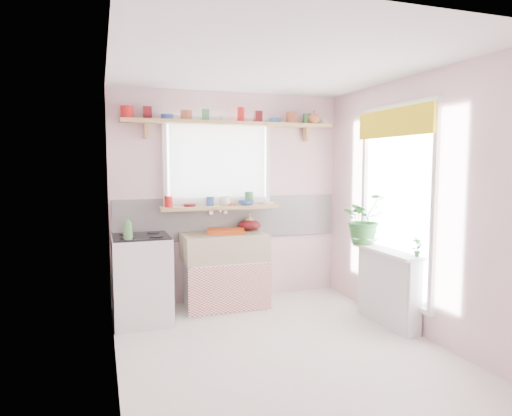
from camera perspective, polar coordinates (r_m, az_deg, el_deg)
name	(u,v)px	position (r m, az deg, el deg)	size (l,w,h in m)	color
room	(305,189)	(5.06, 6.17, 2.34)	(3.20, 3.20, 3.20)	white
sink_unit	(224,270)	(5.32, -3.96, -7.70)	(0.95, 0.65, 1.11)	white
cooker	(142,279)	(4.93, -14.07, -8.60)	(0.58, 0.58, 0.93)	white
radiator_ledge	(388,286)	(4.96, 16.12, -9.30)	(0.22, 0.95, 0.78)	white
windowsill	(220,207)	(5.39, -4.52, 0.09)	(1.40, 0.22, 0.04)	tan
pine_shelf	(232,123)	(5.41, -3.01, 10.51)	(2.52, 0.24, 0.04)	tan
shelf_crockery	(228,117)	(5.41, -3.46, 11.30)	(2.47, 0.11, 0.12)	red
sill_crockery	(216,201)	(5.37, -5.04, 0.86)	(1.35, 0.11, 0.12)	red
dish_tray	(226,231)	(5.33, -3.79, -2.88)	(0.43, 0.32, 0.04)	#DC4A13
colander	(250,225)	(5.54, -0.79, -2.11)	(0.28, 0.28, 0.13)	#590F15
jade_plant	(364,219)	(5.14, 13.34, -1.29)	(0.50, 0.43, 0.55)	#2C702D
fruit_bowl	(365,240)	(5.19, 13.43, -3.91)	(0.31, 0.31, 0.08)	silver
herb_pot	(417,247)	(4.57, 19.50, -4.63)	(0.10, 0.07, 0.19)	#265B24
soap_bottle_sink	(250,222)	(5.53, -0.79, -1.75)	(0.09, 0.09, 0.20)	#CAB85A
sill_cup	(225,201)	(5.33, -3.92, 0.84)	(0.14, 0.14, 0.11)	beige
sill_bowl	(246,203)	(5.41, -1.24, 0.65)	(0.19, 0.19, 0.06)	#3456AC
shelf_vase	(314,117)	(5.74, 7.25, 11.19)	(0.15, 0.15, 0.16)	#B26336
cooker_bottle	(128,228)	(4.59, -15.72, -2.37)	(0.09, 0.09, 0.24)	#438645
fruit	(365,234)	(5.19, 13.47, -3.23)	(0.20, 0.14, 0.10)	orange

